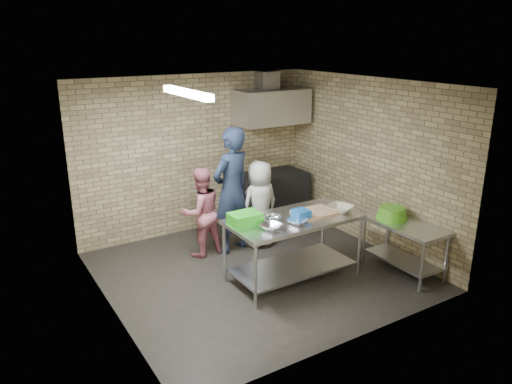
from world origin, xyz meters
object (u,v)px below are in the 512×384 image
(green_basin, at_px, (392,213))
(bottle_green, at_px, (286,108))
(green_crate, at_px, (245,219))
(side_counter, at_px, (403,247))
(blue_tub, at_px, (301,215))
(woman_pink, at_px, (201,212))
(man_navy, at_px, (232,191))
(woman_white, at_px, (260,204))
(prep_table, at_px, (293,248))
(stove, at_px, (272,197))

(green_basin, distance_m, bottle_green, 2.98)
(green_crate, distance_m, green_basin, 2.24)
(side_counter, bearing_deg, blue_tub, 158.39)
(blue_tub, xyz_separation_m, woman_pink, (-0.79, 1.51, -0.28))
(green_basin, relative_size, bottle_green, 3.07)
(green_crate, height_order, bottle_green, bottle_green)
(man_navy, xyz_separation_m, woman_white, (0.48, -0.07, -0.29))
(green_basin, bearing_deg, prep_table, 164.06)
(prep_table, height_order, bottle_green, bottle_green)
(side_counter, height_order, man_navy, man_navy)
(side_counter, xyz_separation_m, man_navy, (-1.74, 1.96, 0.62))
(blue_tub, relative_size, woman_white, 0.14)
(green_crate, relative_size, woman_pink, 0.29)
(prep_table, relative_size, side_counter, 1.53)
(prep_table, relative_size, woman_white, 1.29)
(green_crate, height_order, blue_tub, green_crate)
(green_basin, relative_size, woman_pink, 0.33)
(green_basin, bearing_deg, woman_pink, 140.34)
(woman_white, bearing_deg, blue_tub, 76.05)
(woman_white, bearing_deg, man_navy, -14.21)
(prep_table, relative_size, stove, 1.53)
(prep_table, distance_m, green_crate, 0.89)
(stove, relative_size, green_crate, 2.94)
(prep_table, distance_m, green_basin, 1.57)
(green_basin, bearing_deg, woman_white, 126.90)
(woman_white, bearing_deg, woman_pink, -16.74)
(green_basin, xyz_separation_m, bottle_green, (0.02, 2.74, 1.18))
(stove, height_order, woman_pink, woman_pink)
(prep_table, xyz_separation_m, green_basin, (1.46, -0.42, 0.38))
(bottle_green, relative_size, woman_white, 0.11)
(green_crate, height_order, green_basin, green_crate)
(green_crate, xyz_separation_m, woman_white, (0.93, 1.11, -0.29))
(stove, relative_size, woman_pink, 0.85)
(blue_tub, bearing_deg, side_counter, -21.61)
(stove, relative_size, bottle_green, 8.00)
(blue_tub, bearing_deg, bottle_green, 59.37)
(green_basin, bearing_deg, stove, 99.76)
(woman_pink, bearing_deg, man_navy, 163.08)
(bottle_green, relative_size, woman_pink, 0.11)
(green_crate, relative_size, man_navy, 0.20)
(stove, bearing_deg, man_navy, -148.54)
(prep_table, bearing_deg, blue_tub, -63.43)
(prep_table, relative_size, man_navy, 0.92)
(bottle_green, xyz_separation_m, woman_pink, (-2.22, -0.92, -1.31))
(stove, distance_m, man_navy, 1.60)
(green_basin, height_order, man_navy, man_navy)
(green_crate, relative_size, green_basin, 0.89)
(blue_tub, distance_m, woman_white, 1.37)
(green_crate, xyz_separation_m, blue_tub, (0.75, -0.22, -0.02))
(side_counter, xyz_separation_m, bottle_green, (0.00, 2.99, 1.64))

